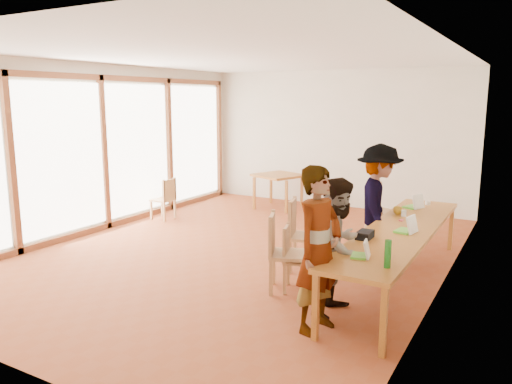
# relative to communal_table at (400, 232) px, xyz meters

# --- Properties ---
(ground) EXTENTS (8.00, 8.00, 0.00)m
(ground) POSITION_rel_communal_table_xyz_m (-2.50, 0.24, -0.70)
(ground) COLOR #994625
(ground) RESTS_ON ground
(wall_back) EXTENTS (6.00, 0.10, 3.00)m
(wall_back) POSITION_rel_communal_table_xyz_m (-2.50, 4.24, 0.80)
(wall_back) COLOR silver
(wall_back) RESTS_ON ground
(wall_right) EXTENTS (0.10, 8.00, 3.00)m
(wall_right) POSITION_rel_communal_table_xyz_m (0.50, 0.24, 0.80)
(wall_right) COLOR silver
(wall_right) RESTS_ON ground
(window_wall) EXTENTS (0.10, 8.00, 3.00)m
(window_wall) POSITION_rel_communal_table_xyz_m (-5.46, 0.24, 0.80)
(window_wall) COLOR white
(window_wall) RESTS_ON ground
(ceiling) EXTENTS (6.00, 8.00, 0.04)m
(ceiling) POSITION_rel_communal_table_xyz_m (-2.50, 0.24, 2.32)
(ceiling) COLOR white
(ceiling) RESTS_ON wall_back
(communal_table) EXTENTS (0.80, 4.00, 0.75)m
(communal_table) POSITION_rel_communal_table_xyz_m (0.00, 0.00, 0.00)
(communal_table) COLOR #B46A28
(communal_table) RESTS_ON ground
(side_table) EXTENTS (0.90, 0.90, 0.75)m
(side_table) POSITION_rel_communal_table_xyz_m (-3.48, 3.37, -0.03)
(side_table) COLOR #B46A28
(side_table) RESTS_ON ground
(chair_near) EXTENTS (0.60, 0.60, 0.52)m
(chair_near) POSITION_rel_communal_table_xyz_m (-1.25, -0.93, -0.10)
(chair_near) COLOR tan
(chair_near) RESTS_ON ground
(chair_mid) EXTENTS (0.49, 0.49, 0.44)m
(chair_mid) POSITION_rel_communal_table_xyz_m (-1.12, -0.84, -0.20)
(chair_mid) COLOR tan
(chair_mid) RESTS_ON ground
(chair_far) EXTENTS (0.58, 0.58, 0.53)m
(chair_far) POSITION_rel_communal_table_xyz_m (-1.38, -0.08, -0.09)
(chair_far) COLOR tan
(chair_far) RESTS_ON ground
(chair_empty) EXTENTS (0.55, 0.55, 0.49)m
(chair_empty) POSITION_rel_communal_table_xyz_m (-0.95, 2.28, -0.14)
(chair_empty) COLOR tan
(chair_empty) RESTS_ON ground
(chair_spare) EXTENTS (0.39, 0.39, 0.44)m
(chair_spare) POSITION_rel_communal_table_xyz_m (-4.91, 1.29, -0.20)
(chair_spare) COLOR tan
(chair_spare) RESTS_ON ground
(person_near) EXTENTS (0.55, 0.71, 1.73)m
(person_near) POSITION_rel_communal_table_xyz_m (-0.42, -1.70, 0.16)
(person_near) COLOR gray
(person_near) RESTS_ON ground
(person_mid) EXTENTS (0.66, 0.80, 1.54)m
(person_mid) POSITION_rel_communal_table_xyz_m (-0.39, -1.18, 0.07)
(person_mid) COLOR gray
(person_mid) RESTS_ON ground
(person_far) EXTENTS (0.96, 1.27, 1.75)m
(person_far) POSITION_rel_communal_table_xyz_m (-0.51, 0.76, 0.17)
(person_far) COLOR gray
(person_far) RESTS_ON ground
(laptop_near) EXTENTS (0.22, 0.24, 0.18)m
(laptop_near) POSITION_rel_communal_table_xyz_m (-0.06, -1.37, 0.10)
(laptop_near) COLOR #5ECD34
(laptop_near) RESTS_ON communal_table
(laptop_mid) EXTENTS (0.26, 0.29, 0.22)m
(laptop_mid) POSITION_rel_communal_table_xyz_m (0.12, -0.15, 0.11)
(laptop_mid) COLOR #5ECD34
(laptop_mid) RESTS_ON communal_table
(laptop_far) EXTENTS (0.30, 0.32, 0.22)m
(laptop_far) POSITION_rel_communal_table_xyz_m (-0.11, 1.32, 0.11)
(laptop_far) COLOR #5ECD34
(laptop_far) RESTS_ON communal_table
(yellow_mug) EXTENTS (0.16, 0.16, 0.10)m
(yellow_mug) POSITION_rel_communal_table_xyz_m (-0.24, 0.80, 0.10)
(yellow_mug) COLOR gold
(yellow_mug) RESTS_ON communal_table
(green_bottle) EXTENTS (0.07, 0.07, 0.28)m
(green_bottle) POSITION_rel_communal_table_xyz_m (0.25, -1.57, 0.19)
(green_bottle) COLOR #1B711F
(green_bottle) RESTS_ON communal_table
(clear_glass) EXTENTS (0.07, 0.07, 0.09)m
(clear_glass) POSITION_rel_communal_table_xyz_m (-0.13, 0.70, 0.09)
(clear_glass) COLOR silver
(clear_glass) RESTS_ON communal_table
(condiment_cup) EXTENTS (0.08, 0.08, 0.06)m
(condiment_cup) POSITION_rel_communal_table_xyz_m (0.01, 1.69, 0.08)
(condiment_cup) COLOR white
(condiment_cup) RESTS_ON communal_table
(pink_phone) EXTENTS (0.05, 0.10, 0.01)m
(pink_phone) POSITION_rel_communal_table_xyz_m (-0.10, 0.43, 0.05)
(pink_phone) COLOR #C23C4D
(pink_phone) RESTS_ON communal_table
(black_pouch) EXTENTS (0.16, 0.26, 0.09)m
(black_pouch) POSITION_rel_communal_table_xyz_m (-0.26, -0.67, 0.09)
(black_pouch) COLOR black
(black_pouch) RESTS_ON communal_table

